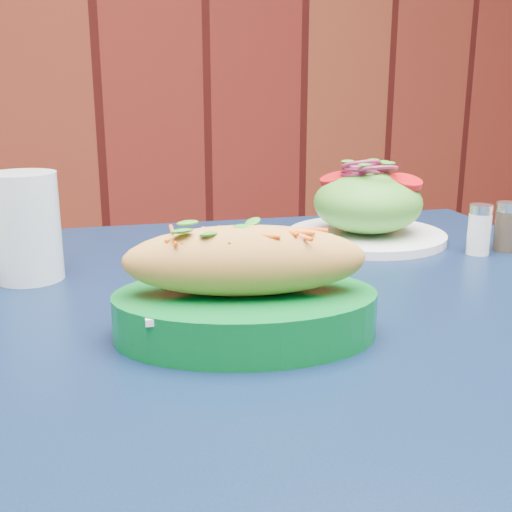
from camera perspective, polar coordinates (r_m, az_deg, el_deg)
name	(u,v)px	position (r m, az deg, el deg)	size (l,w,h in m)	color
cafe_table	(307,368)	(0.74, 4.57, -9.86)	(0.90, 0.90, 0.75)	black
banh_mi_basket	(245,290)	(0.58, -0.96, -3.06)	(0.27, 0.22, 0.11)	#046221
salad_plate	(367,209)	(0.94, 9.86, 4.14)	(0.23, 0.23, 0.12)	white
water_glass	(26,227)	(0.79, -19.75, 2.45)	(0.08, 0.08, 0.13)	silver
salt_shaker	(479,230)	(0.91, 19.24, 2.23)	(0.03, 0.03, 0.07)	white
pepper_shaker	(506,227)	(0.94, 21.34, 2.43)	(0.03, 0.03, 0.07)	#3F3326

